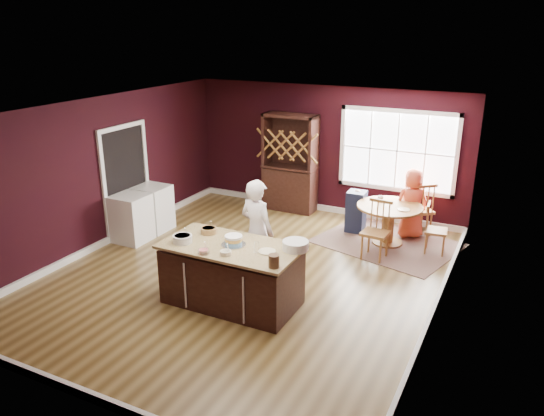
% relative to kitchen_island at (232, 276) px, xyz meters
% --- Properties ---
extents(room_shell, '(7.00, 7.00, 7.00)m').
position_rel_kitchen_island_xyz_m(room_shell, '(-0.25, 0.92, 0.91)').
color(room_shell, brown).
rests_on(room_shell, ground).
extents(window, '(2.36, 0.10, 1.66)m').
position_rel_kitchen_island_xyz_m(window, '(1.25, 4.39, 1.06)').
color(window, white).
rests_on(window, room_shell).
extents(doorway, '(0.08, 1.26, 2.13)m').
position_rel_kitchen_island_xyz_m(doorway, '(-3.22, 1.52, 0.59)').
color(doorway, white).
rests_on(doorway, room_shell).
extents(kitchen_island, '(1.99, 1.04, 0.92)m').
position_rel_kitchen_island_xyz_m(kitchen_island, '(0.00, 0.00, 0.00)').
color(kitchen_island, black).
rests_on(kitchen_island, ground).
extents(dining_table, '(1.20, 1.20, 0.75)m').
position_rel_kitchen_island_xyz_m(dining_table, '(1.47, 3.20, 0.10)').
color(dining_table, '#915D36').
rests_on(dining_table, ground).
extents(baker, '(0.69, 0.54, 1.69)m').
position_rel_kitchen_island_xyz_m(baker, '(0.01, 0.77, 0.41)').
color(baker, silver).
rests_on(baker, ground).
extents(layer_cake, '(0.35, 0.35, 0.14)m').
position_rel_kitchen_island_xyz_m(layer_cake, '(0.03, 0.03, 0.55)').
color(layer_cake, white).
rests_on(layer_cake, kitchen_island).
extents(bowl_blue, '(0.28, 0.28, 0.11)m').
position_rel_kitchen_island_xyz_m(bowl_blue, '(-0.68, -0.22, 0.54)').
color(bowl_blue, silver).
rests_on(bowl_blue, kitchen_island).
extents(bowl_yellow, '(0.24, 0.24, 0.09)m').
position_rel_kitchen_island_xyz_m(bowl_yellow, '(-0.53, 0.25, 0.53)').
color(bowl_yellow, '#A37843').
rests_on(bowl_yellow, kitchen_island).
extents(bowl_pink, '(0.16, 0.16, 0.06)m').
position_rel_kitchen_island_xyz_m(bowl_pink, '(-0.19, -0.41, 0.51)').
color(bowl_pink, silver).
rests_on(bowl_pink, kitchen_island).
extents(bowl_olive, '(0.16, 0.16, 0.06)m').
position_rel_kitchen_island_xyz_m(bowl_olive, '(0.10, -0.31, 0.51)').
color(bowl_olive, beige).
rests_on(bowl_olive, kitchen_island).
extents(drinking_glass, '(0.08, 0.08, 0.15)m').
position_rel_kitchen_island_xyz_m(drinking_glass, '(0.44, -0.05, 0.56)').
color(drinking_glass, white).
rests_on(drinking_glass, kitchen_island).
extents(dinner_plate, '(0.25, 0.25, 0.02)m').
position_rel_kitchen_island_xyz_m(dinner_plate, '(0.56, 0.02, 0.49)').
color(dinner_plate, beige).
rests_on(dinner_plate, kitchen_island).
extents(white_tub, '(0.37, 0.37, 0.13)m').
position_rel_kitchen_island_xyz_m(white_tub, '(0.88, 0.27, 0.54)').
color(white_tub, silver).
rests_on(white_tub, kitchen_island).
extents(stoneware_crock, '(0.14, 0.14, 0.17)m').
position_rel_kitchen_island_xyz_m(stoneware_crock, '(0.86, -0.37, 0.57)').
color(stoneware_crock, brown).
rests_on(stoneware_crock, kitchen_island).
extents(toy_figurine, '(0.04, 0.04, 0.07)m').
position_rel_kitchen_island_xyz_m(toy_figurine, '(0.76, -0.18, 0.52)').
color(toy_figurine, '#FAC603').
rests_on(toy_figurine, kitchen_island).
extents(rug, '(2.80, 2.41, 0.01)m').
position_rel_kitchen_island_xyz_m(rug, '(1.47, 3.20, -0.43)').
color(rug, brown).
rests_on(rug, ground).
extents(chair_east, '(0.41, 0.43, 0.93)m').
position_rel_kitchen_island_xyz_m(chair_east, '(2.33, 3.16, 0.03)').
color(chair_east, brown).
rests_on(chair_east, ground).
extents(chair_south, '(0.47, 0.45, 1.05)m').
position_rel_kitchen_island_xyz_m(chair_south, '(1.43, 2.45, 0.08)').
color(chair_south, brown).
rests_on(chair_south, ground).
extents(chair_north, '(0.62, 0.62, 1.08)m').
position_rel_kitchen_island_xyz_m(chair_north, '(1.87, 3.92, 0.10)').
color(chair_north, brown).
rests_on(chair_north, ground).
extents(seated_woman, '(0.79, 0.73, 1.35)m').
position_rel_kitchen_island_xyz_m(seated_woman, '(1.76, 3.72, 0.24)').
color(seated_woman, '#D04F31').
rests_on(seated_woman, ground).
extents(high_chair, '(0.36, 0.36, 0.86)m').
position_rel_kitchen_island_xyz_m(high_chair, '(0.74, 3.52, -0.01)').
color(high_chair, black).
rests_on(high_chair, ground).
extents(toddler, '(0.18, 0.14, 0.26)m').
position_rel_kitchen_island_xyz_m(toddler, '(0.72, 3.55, 0.37)').
color(toddler, '#8CA5BF').
rests_on(toddler, high_chair).
extents(table_plate, '(0.22, 0.22, 0.02)m').
position_rel_kitchen_island_xyz_m(table_plate, '(1.75, 3.07, 0.32)').
color(table_plate, beige).
rests_on(table_plate, dining_table).
extents(table_cup, '(0.12, 0.12, 0.09)m').
position_rel_kitchen_island_xyz_m(table_cup, '(1.23, 3.41, 0.36)').
color(table_cup, white).
rests_on(table_cup, dining_table).
extents(hutch, '(1.15, 0.48, 2.10)m').
position_rel_kitchen_island_xyz_m(hutch, '(-0.97, 4.14, 0.61)').
color(hutch, '#422216').
rests_on(hutch, ground).
extents(washer, '(0.62, 0.60, 0.90)m').
position_rel_kitchen_island_xyz_m(washer, '(-2.89, 1.20, 0.01)').
color(washer, white).
rests_on(washer, ground).
extents(dryer, '(0.62, 0.60, 0.90)m').
position_rel_kitchen_island_xyz_m(dryer, '(-2.89, 1.84, 0.01)').
color(dryer, white).
rests_on(dryer, ground).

